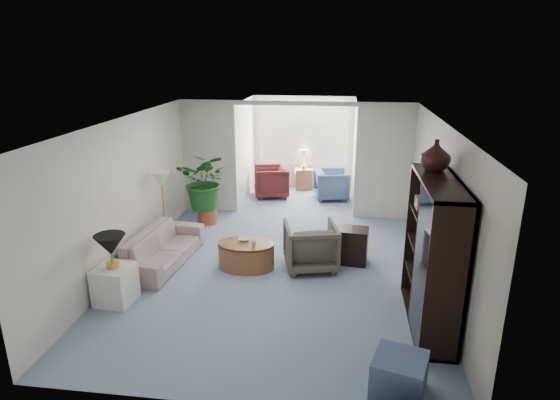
# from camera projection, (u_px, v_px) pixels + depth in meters

# --- Properties ---
(floor) EXTENTS (6.00, 6.00, 0.00)m
(floor) POSITION_uv_depth(u_px,v_px,m) (275.00, 275.00, 7.71)
(floor) COLOR #8695B1
(floor) RESTS_ON ground
(sunroom_floor) EXTENTS (2.60, 2.60, 0.00)m
(sunroom_floor) POSITION_uv_depth(u_px,v_px,m) (299.00, 199.00, 11.58)
(sunroom_floor) COLOR #8695B1
(sunroom_floor) RESTS_ON ground
(back_pier_left) EXTENTS (1.20, 0.12, 2.50)m
(back_pier_left) POSITION_uv_depth(u_px,v_px,m) (209.00, 157.00, 10.39)
(back_pier_left) COLOR silver
(back_pier_left) RESTS_ON ground
(back_pier_right) EXTENTS (1.20, 0.12, 2.50)m
(back_pier_right) POSITION_uv_depth(u_px,v_px,m) (384.00, 162.00, 9.92)
(back_pier_right) COLOR silver
(back_pier_right) RESTS_ON ground
(back_header) EXTENTS (2.60, 0.12, 0.10)m
(back_header) POSITION_uv_depth(u_px,v_px,m) (295.00, 103.00, 9.79)
(back_header) COLOR silver
(back_header) RESTS_ON back_pier_left
(window_pane) EXTENTS (2.20, 0.02, 1.50)m
(window_pane) POSITION_uv_depth(u_px,v_px,m) (303.00, 135.00, 12.17)
(window_pane) COLOR white
(window_blinds) EXTENTS (2.20, 0.02, 1.50)m
(window_blinds) POSITION_uv_depth(u_px,v_px,m) (303.00, 135.00, 12.14)
(window_blinds) COLOR white
(framed_picture) EXTENTS (0.04, 0.50, 0.40)m
(framed_picture) POSITION_uv_depth(u_px,v_px,m) (442.00, 182.00, 6.79)
(framed_picture) COLOR #C2B69B
(sofa) EXTENTS (0.93, 2.03, 0.58)m
(sofa) POSITION_uv_depth(u_px,v_px,m) (162.00, 248.00, 8.05)
(sofa) COLOR #B7A99B
(sofa) RESTS_ON ground
(end_table) EXTENTS (0.54, 0.54, 0.55)m
(end_table) POSITION_uv_depth(u_px,v_px,m) (115.00, 285.00, 6.81)
(end_table) COLOR white
(end_table) RESTS_ON ground
(table_lamp) EXTENTS (0.44, 0.44, 0.30)m
(table_lamp) POSITION_uv_depth(u_px,v_px,m) (110.00, 245.00, 6.61)
(table_lamp) COLOR black
(table_lamp) RESTS_ON end_table
(floor_lamp) EXTENTS (0.36, 0.36, 0.28)m
(floor_lamp) POSITION_uv_depth(u_px,v_px,m) (161.00, 179.00, 8.63)
(floor_lamp) COLOR #FAF3C7
(floor_lamp) RESTS_ON ground
(coffee_table) EXTENTS (0.96, 0.96, 0.45)m
(coffee_table) POSITION_uv_depth(u_px,v_px,m) (246.00, 255.00, 7.90)
(coffee_table) COLOR #945935
(coffee_table) RESTS_ON ground
(coffee_bowl) EXTENTS (0.20, 0.20, 0.05)m
(coffee_bowl) POSITION_uv_depth(u_px,v_px,m) (244.00, 239.00, 7.92)
(coffee_bowl) COLOR white
(coffee_bowl) RESTS_ON coffee_table
(coffee_cup) EXTENTS (0.10, 0.10, 0.09)m
(coffee_cup) POSITION_uv_depth(u_px,v_px,m) (254.00, 243.00, 7.70)
(coffee_cup) COLOR beige
(coffee_cup) RESTS_ON coffee_table
(wingback_chair) EXTENTS (1.01, 1.03, 0.79)m
(wingback_chair) POSITION_uv_depth(u_px,v_px,m) (311.00, 246.00, 7.86)
(wingback_chair) COLOR #655F50
(wingback_chair) RESTS_ON ground
(side_table_dark) EXTENTS (0.56, 0.47, 0.62)m
(side_table_dark) POSITION_uv_depth(u_px,v_px,m) (352.00, 246.00, 8.08)
(side_table_dark) COLOR black
(side_table_dark) RESTS_ON ground
(entertainment_cabinet) EXTENTS (0.48, 1.79, 1.99)m
(entertainment_cabinet) POSITION_uv_depth(u_px,v_px,m) (433.00, 255.00, 6.08)
(entertainment_cabinet) COLOR black
(entertainment_cabinet) RESTS_ON ground
(cabinet_urn) EXTENTS (0.40, 0.40, 0.41)m
(cabinet_urn) POSITION_uv_depth(u_px,v_px,m) (436.00, 155.00, 6.19)
(cabinet_urn) COLOR black
(cabinet_urn) RESTS_ON entertainment_cabinet
(ottoman) EXTENTS (0.67, 0.67, 0.43)m
(ottoman) POSITION_uv_depth(u_px,v_px,m) (399.00, 375.00, 5.02)
(ottoman) COLOR #4C5983
(ottoman) RESTS_ON ground
(plant_pot) EXTENTS (0.40, 0.40, 0.32)m
(plant_pot) POSITION_uv_depth(u_px,v_px,m) (207.00, 216.00, 9.96)
(plant_pot) COLOR #A54C2F
(plant_pot) RESTS_ON ground
(house_plant) EXTENTS (1.10, 0.95, 1.22)m
(house_plant) POSITION_uv_depth(u_px,v_px,m) (206.00, 181.00, 9.73)
(house_plant) COLOR #1C511B
(house_plant) RESTS_ON plant_pot
(sunroom_chair_blue) EXTENTS (0.93, 0.92, 0.72)m
(sunroom_chair_blue) POSITION_uv_depth(u_px,v_px,m) (332.00, 185.00, 11.51)
(sunroom_chair_blue) COLOR #4C5983
(sunroom_chair_blue) RESTS_ON ground
(sunroom_chair_maroon) EXTENTS (0.99, 0.97, 0.77)m
(sunroom_chair_maroon) POSITION_uv_depth(u_px,v_px,m) (271.00, 182.00, 11.69)
(sunroom_chair_maroon) COLOR #581E1E
(sunroom_chair_maroon) RESTS_ON ground
(sunroom_table) EXTENTS (0.51, 0.43, 0.55)m
(sunroom_table) POSITION_uv_depth(u_px,v_px,m) (304.00, 179.00, 12.34)
(sunroom_table) COLOR #945935
(sunroom_table) RESTS_ON ground
(shelf_clutter) EXTENTS (0.30, 1.12, 0.61)m
(shelf_clutter) POSITION_uv_depth(u_px,v_px,m) (433.00, 227.00, 5.93)
(shelf_clutter) COLOR #302C25
(shelf_clutter) RESTS_ON entertainment_cabinet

